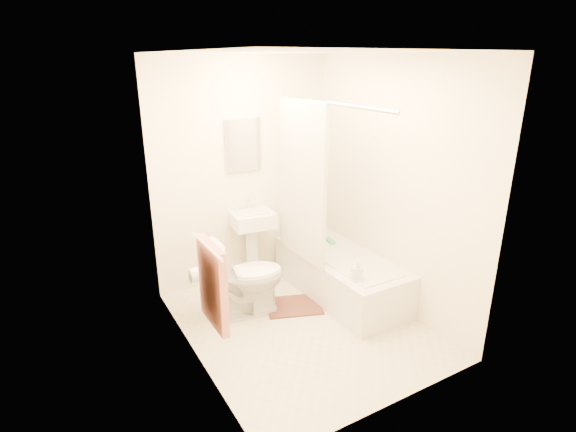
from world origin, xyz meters
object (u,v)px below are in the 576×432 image
toilet (244,278)px  bath_mat (294,306)px  sink (253,243)px  soap_bottle (357,270)px  bathtub (340,275)px

toilet → bath_mat: 0.61m
sink → soap_bottle: bearing=-65.4°
bath_mat → soap_bottle: soap_bottle is taller
bath_mat → soap_bottle: (0.36, -0.53, 0.53)m
bathtub → soap_bottle: soap_bottle is taller
bath_mat → soap_bottle: bearing=-56.0°
toilet → sink: sink is taller
toilet → bathtub: (1.03, -0.15, -0.16)m
sink → bathtub: 1.01m
sink → bath_mat: 0.87m
bathtub → bath_mat: bathtub is taller
toilet → soap_bottle: (0.82, -0.67, 0.16)m
bathtub → bath_mat: (-0.56, 0.01, -0.21)m
toilet → sink: size_ratio=0.89×
bathtub → soap_bottle: (-0.20, -0.52, 0.32)m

